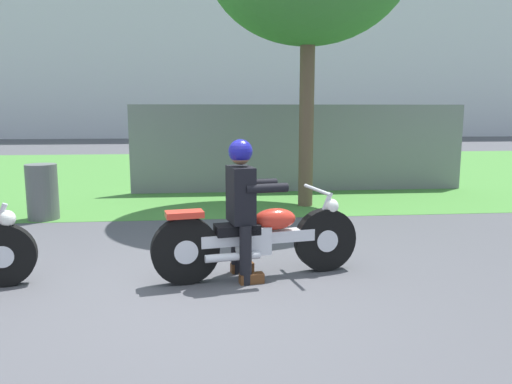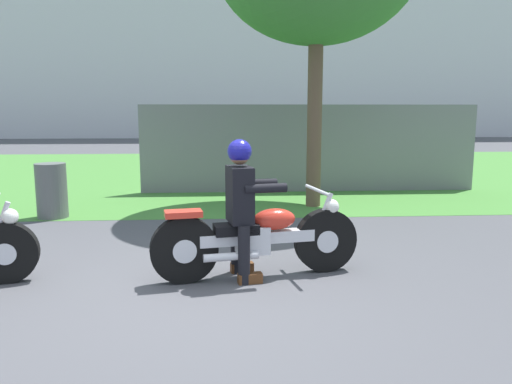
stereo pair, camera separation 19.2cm
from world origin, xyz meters
name	(u,v)px [view 1 (the left image)]	position (x,y,z in m)	size (l,w,h in m)	color
ground	(192,295)	(0.00, 0.00, 0.00)	(120.00, 120.00, 0.00)	#4C4C51
grass_verge	(200,172)	(0.00, 9.26, 0.00)	(60.00, 12.00, 0.01)	#478438
stadium_facade	(227,35)	(1.76, 30.04, 6.57)	(44.59, 8.00, 13.13)	silver
motorcycle_lead	(259,238)	(0.68, 0.46, 0.40)	(2.14, 0.73, 0.89)	black
rider_lead	(242,198)	(0.51, 0.43, 0.83)	(0.61, 0.53, 1.41)	black
trash_can	(42,192)	(-2.38, 3.54, 0.43)	(0.47, 0.47, 0.87)	#595E5B
fence_segment	(301,148)	(2.13, 5.86, 0.90)	(7.00, 0.06, 1.80)	slate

